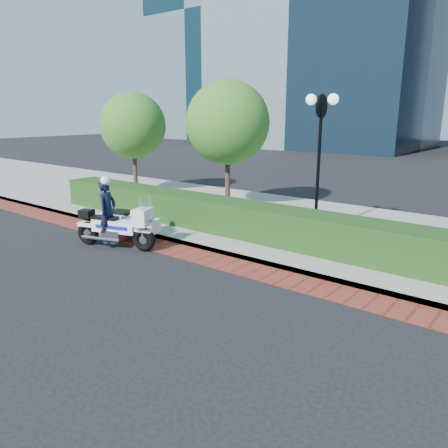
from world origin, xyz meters
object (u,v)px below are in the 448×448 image
Objects in this scene: lamppost at (320,142)px; tree_a at (133,126)px; police_motorcycle at (119,221)px; tree_b at (228,123)px.

tree_a is at bearing 172.59° from lamppost.
tree_b is at bearing 74.65° from police_motorcycle.
lamppost is at bearing 27.33° from police_motorcycle.
tree_a is at bearing 180.00° from tree_b.
lamppost is 6.44m from police_motorcycle.
police_motorcycle is at bearing -134.80° from lamppost.
tree_b is at bearing 163.89° from lamppost.
tree_b is 1.86× the size of police_motorcycle.
lamppost is 0.92× the size of tree_a.
tree_a is (-10.00, 1.30, 0.26)m from lamppost.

